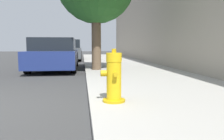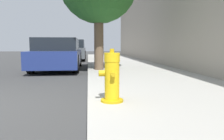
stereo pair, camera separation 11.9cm
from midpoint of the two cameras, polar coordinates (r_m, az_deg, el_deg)
sidewalk_slab at (r=4.03m, az=19.45°, el=-7.81°), size 3.54×40.00×0.12m
fire_hydrant at (r=3.51m, az=-0.52°, el=-2.11°), size 0.40×0.40×0.85m
parked_car_near at (r=9.70m, az=-14.97°, el=3.96°), size 1.86×4.50×1.33m
parked_car_mid at (r=15.94m, az=-11.45°, el=5.05°), size 1.80×4.30×1.45m
parked_car_far at (r=22.14m, az=-10.51°, el=5.18°), size 1.70×4.37×1.30m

